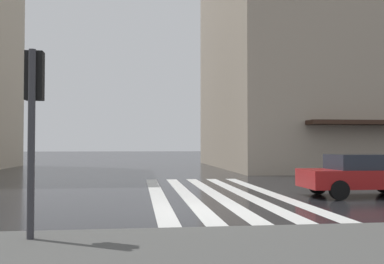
{
  "coord_description": "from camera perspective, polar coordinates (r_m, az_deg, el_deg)",
  "views": [
    {
      "loc": [
        -11.36,
        1.8,
        1.72
      ],
      "look_at": [
        2.53,
        0.06,
        2.14
      ],
      "focal_mm": 40.91,
      "sensor_mm": 36.0,
      "label": 1
    }
  ],
  "objects": [
    {
      "name": "haussmann_block_corner",
      "position": [
        38.65,
        20.4,
        13.46
      ],
      "size": [
        19.59,
        22.42,
        24.04
      ],
      "color": "tan",
      "rests_on": "ground_plane"
    },
    {
      "name": "traffic_signal_post",
      "position": [
        7.99,
        -19.96,
        3.68
      ],
      "size": [
        0.44,
        0.3,
        3.19
      ],
      "color": "#333338",
      "rests_on": "sidewalk_pavement"
    },
    {
      "name": "car_red",
      "position": [
        15.82,
        21.57,
        -5.09
      ],
      "size": [
        1.85,
        4.1,
        1.41
      ],
      "color": "maroon",
      "rests_on": "ground_plane"
    },
    {
      "name": "ground_plane",
      "position": [
        11.63,
        1.89,
        -10.22
      ],
      "size": [
        220.0,
        220.0,
        0.0
      ],
      "primitive_type": "plane",
      "color": "black"
    },
    {
      "name": "zebra_crossing",
      "position": [
        15.69,
        2.82,
        -8.0
      ],
      "size": [
        13.0,
        4.5,
        0.01
      ],
      "color": "silver",
      "rests_on": "ground_plane"
    }
  ]
}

